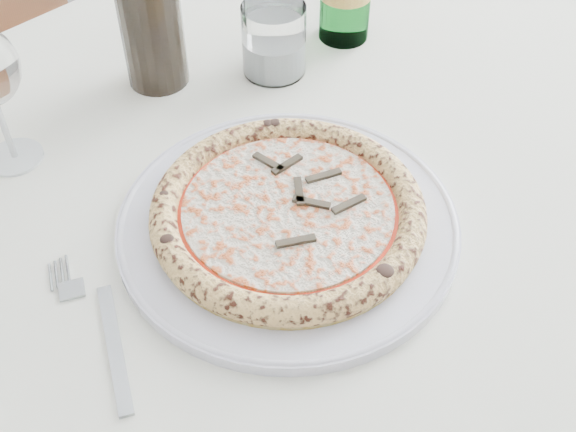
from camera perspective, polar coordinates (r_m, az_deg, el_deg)
name	(u,v)px	position (r m, az deg, el deg)	size (l,w,h in m)	color
floor	(163,431)	(1.51, -9.87, -16.39)	(5.00, 6.00, 0.02)	#565658
dining_table	(237,227)	(0.88, -4.08, -0.87)	(1.67, 1.11, 0.76)	brown
plate	(288,223)	(0.76, 0.00, -0.59)	(0.36, 0.36, 0.02)	silver
pizza	(288,212)	(0.74, 0.00, 0.33)	(0.29, 0.29, 0.03)	tan
fork	(101,328)	(0.70, -14.59, -8.60)	(0.06, 0.20, 0.00)	gray
tumbler	(274,44)	(0.96, -1.12, 13.44)	(0.08, 0.08, 0.09)	white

